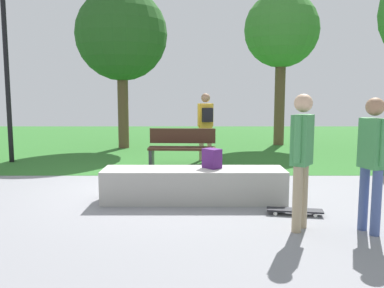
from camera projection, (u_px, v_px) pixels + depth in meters
name	position (u px, v px, depth m)	size (l,w,h in m)	color
ground_plane	(152.00, 187.00, 7.60)	(28.00, 28.00, 0.00)	gray
grass_lawn	(171.00, 141.00, 15.08)	(26.60, 12.92, 0.01)	#2D6B28
concrete_ledge	(192.00, 185.00, 6.61)	(2.96, 0.71, 0.54)	#A8A59E
backpack_on_ledge	(210.00, 158.00, 6.62)	(0.28, 0.20, 0.32)	#4C1E66
skater_performing_trick	(370.00, 155.00, 5.03)	(0.29, 0.41, 1.71)	#3F5184
skater_watching	(300.00, 151.00, 5.13)	(0.34, 0.38, 1.75)	tan
skateboard_by_ledge	(293.00, 210.00, 5.89)	(0.82, 0.33, 0.08)	black
park_bench_far_right	(180.00, 147.00, 9.72)	(1.62, 0.55, 0.91)	#331E14
tree_leaning_ash	(120.00, 36.00, 12.64)	(2.87, 2.87, 5.01)	brown
tree_young_birch	(280.00, 32.00, 13.41)	(2.48, 2.48, 5.09)	brown
lamp_post	(4.00, 52.00, 10.03)	(0.28, 0.28, 4.61)	black
pedestrian_with_backpack	(204.00, 120.00, 10.49)	(0.42, 0.41, 1.76)	tan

